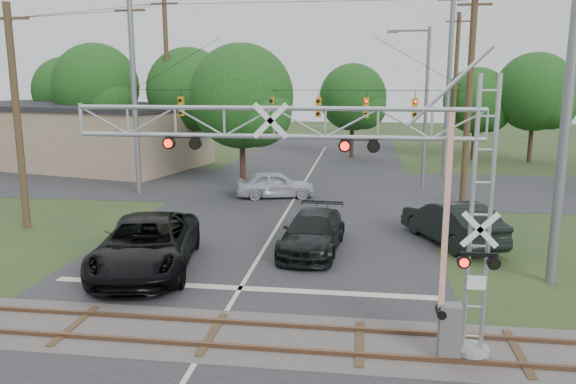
# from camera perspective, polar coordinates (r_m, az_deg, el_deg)

# --- Properties ---
(ground) EXTENTS (160.00, 160.00, 0.00)m
(ground) POSITION_cam_1_polar(r_m,az_deg,el_deg) (14.24, -9.96, -17.66)
(ground) COLOR #273C1C
(ground) RESTS_ON ground
(road_main) EXTENTS (14.00, 90.00, 0.02)m
(road_main) POSITION_cam_1_polar(r_m,az_deg,el_deg) (23.21, -2.43, -5.79)
(road_main) COLOR #242527
(road_main) RESTS_ON ground
(road_cross) EXTENTS (90.00, 12.00, 0.02)m
(road_cross) POSITION_cam_1_polar(r_m,az_deg,el_deg) (36.68, 1.46, 0.64)
(road_cross) COLOR #242527
(road_cross) RESTS_ON ground
(railroad_track) EXTENTS (90.00, 3.20, 0.17)m
(railroad_track) POSITION_cam_1_polar(r_m,az_deg,el_deg) (15.92, -7.72, -14.16)
(railroad_track) COLOR #4A4440
(railroad_track) RESTS_ON ground
(crossing_gantry) EXTENTS (10.48, 0.90, 7.01)m
(crossing_gantry) POSITION_cam_1_polar(r_m,az_deg,el_deg) (13.69, 6.52, 0.65)
(crossing_gantry) COLOR gray
(crossing_gantry) RESTS_ON ground
(traffic_signal_span) EXTENTS (19.34, 0.36, 11.50)m
(traffic_signal_span) POSITION_cam_1_polar(r_m,az_deg,el_deg) (31.98, 2.34, 9.26)
(traffic_signal_span) COLOR slate
(traffic_signal_span) RESTS_ON ground
(pickup_black) EXTENTS (4.46, 7.46, 1.94)m
(pickup_black) POSITION_cam_1_polar(r_m,az_deg,el_deg) (21.09, -14.17, -5.20)
(pickup_black) COLOR black
(pickup_black) RESTS_ON ground
(car_dark) EXTENTS (2.61, 5.59, 1.58)m
(car_dark) POSITION_cam_1_polar(r_m,az_deg,el_deg) (22.74, 2.52, -4.11)
(car_dark) COLOR black
(car_dark) RESTS_ON ground
(sedan_silver) EXTENTS (4.91, 2.90, 1.57)m
(sedan_silver) POSITION_cam_1_polar(r_m,az_deg,el_deg) (32.97, -1.28, 0.78)
(sedan_silver) COLOR #B6B9BF
(sedan_silver) RESTS_ON ground
(suv_dark) EXTENTS (4.03, 5.82, 1.82)m
(suv_dark) POSITION_cam_1_polar(r_m,az_deg,el_deg) (24.82, 16.30, -2.95)
(suv_dark) COLOR black
(suv_dark) RESTS_ON ground
(commercial_building) EXTENTS (22.82, 15.18, 4.90)m
(commercial_building) POSITION_cam_1_polar(r_m,az_deg,el_deg) (48.97, -21.13, 5.50)
(commercial_building) COLOR #867359
(commercial_building) RESTS_ON ground
(streetlight) EXTENTS (2.67, 0.28, 10.01)m
(streetlight) POSITION_cam_1_polar(r_m,az_deg,el_deg) (36.61, 13.56, 9.12)
(streetlight) COLOR slate
(streetlight) RESTS_ON ground
(utility_poles) EXTENTS (24.86, 28.94, 13.75)m
(utility_poles) POSITION_cam_1_polar(r_m,az_deg,el_deg) (34.75, 5.24, 10.51)
(utility_poles) COLOR #43301E
(utility_poles) RESTS_ON ground
(treeline) EXTENTS (55.32, 27.75, 9.71)m
(treeline) POSITION_cam_1_polar(r_m,az_deg,el_deg) (44.20, -0.23, 9.93)
(treeline) COLOR #352118
(treeline) RESTS_ON ground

